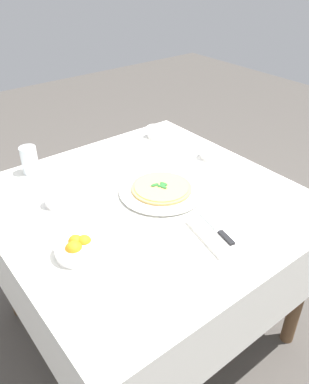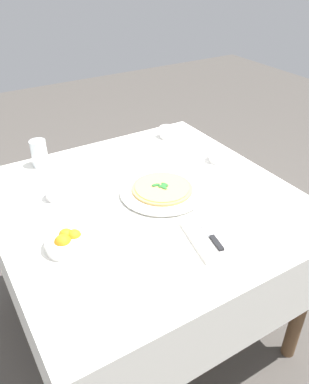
# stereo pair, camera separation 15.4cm
# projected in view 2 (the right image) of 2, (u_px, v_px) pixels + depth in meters

# --- Properties ---
(ground_plane) EXTENTS (8.00, 8.00, 0.00)m
(ground_plane) POSITION_uv_depth(u_px,v_px,m) (148.00, 324.00, 1.95)
(ground_plane) COLOR #4C4742
(dining_table) EXTENTS (1.14, 1.14, 0.76)m
(dining_table) POSITION_uv_depth(u_px,v_px,m) (147.00, 225.00, 1.61)
(dining_table) COLOR white
(dining_table) RESTS_ON ground_plane
(pizza_plate) EXTENTS (0.34, 0.34, 0.02)m
(pizza_plate) POSITION_uv_depth(u_px,v_px,m) (163.00, 192.00, 1.56)
(pizza_plate) COLOR white
(pizza_plate) RESTS_ON dining_table
(pizza) EXTENTS (0.24, 0.24, 0.02)m
(pizza) POSITION_uv_depth(u_px,v_px,m) (163.00, 189.00, 1.55)
(pizza) COLOR #DBAD60
(pizza) RESTS_ON pizza_plate
(coffee_cup_back_corner) EXTENTS (0.13, 0.13, 0.06)m
(coffee_cup_back_corner) POSITION_uv_depth(u_px,v_px,m) (217.00, 157.00, 1.77)
(coffee_cup_back_corner) COLOR white
(coffee_cup_back_corner) RESTS_ON dining_table
(coffee_cup_far_left) EXTENTS (0.13, 0.13, 0.06)m
(coffee_cup_far_left) POSITION_uv_depth(u_px,v_px,m) (167.00, 133.00, 1.99)
(coffee_cup_far_left) COLOR white
(coffee_cup_far_left) RESTS_ON dining_table
(coffee_cup_near_right) EXTENTS (0.13, 0.13, 0.06)m
(coffee_cup_near_right) POSITION_uv_depth(u_px,v_px,m) (56.00, 194.00, 1.52)
(coffee_cup_near_right) COLOR white
(coffee_cup_near_right) RESTS_ON dining_table
(water_glass_center_back) EXTENTS (0.07, 0.07, 0.12)m
(water_glass_center_back) POSITION_uv_depth(u_px,v_px,m) (39.00, 155.00, 1.74)
(water_glass_center_back) COLOR white
(water_glass_center_back) RESTS_ON dining_table
(napkin_folded) EXTENTS (0.24, 0.17, 0.02)m
(napkin_folded) POSITION_uv_depth(u_px,v_px,m) (210.00, 238.00, 1.32)
(napkin_folded) COLOR white
(napkin_folded) RESTS_ON dining_table
(dinner_knife) EXTENTS (0.19, 0.06, 0.01)m
(dinner_knife) POSITION_uv_depth(u_px,v_px,m) (210.00, 234.00, 1.31)
(dinner_knife) COLOR silver
(dinner_knife) RESTS_ON napkin_folded
(citrus_bowl) EXTENTS (0.15, 0.15, 0.07)m
(citrus_bowl) POSITION_uv_depth(u_px,v_px,m) (68.00, 241.00, 1.28)
(citrus_bowl) COLOR white
(citrus_bowl) RESTS_ON dining_table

